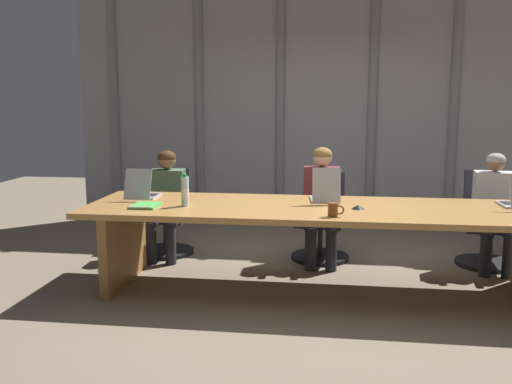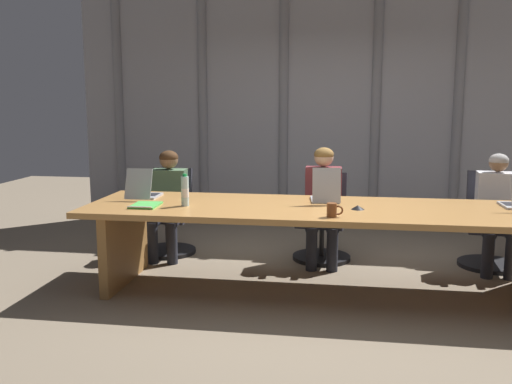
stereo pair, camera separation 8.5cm
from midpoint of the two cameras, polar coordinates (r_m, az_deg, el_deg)
name	(u,v)px [view 2 (the right image)]	position (r m, az deg, el deg)	size (l,w,h in m)	color
ground_plane	(319,291)	(4.96, 6.96, -10.05)	(13.02, 13.02, 0.00)	#7F705B
conference_table	(320,223)	(4.79, 7.10, -3.18)	(4.02, 1.13, 0.75)	#B77F42
curtain_backdrop	(329,107)	(7.21, 7.84, 8.62)	(6.51, 0.17, 3.11)	#9999A0
laptop_left_end	(144,192)	(5.24, -10.93, 0.00)	(0.25, 0.41, 0.29)	#A8ADB7
laptop_left_mid	(325,195)	(4.99, 7.57, -0.31)	(0.28, 0.40, 0.32)	#A8ADB7
office_chair_left_end	(169,222)	(6.15, -8.51, -3.00)	(0.60, 0.60, 0.90)	#2D2D38
office_chair_left_mid	(323,227)	(5.88, 7.24, -3.58)	(0.60, 0.60, 0.89)	#2D2D38
office_chair_center	(490,232)	(6.07, 23.15, -3.74)	(0.60, 0.60, 0.93)	#2D2D38
person_left_end	(168,197)	(5.93, -8.60, -0.52)	(0.40, 0.57, 1.12)	#4C6B4C
person_left_mid	(323,199)	(5.66, 7.29, -0.67)	(0.38, 0.55, 1.17)	brown
person_center	(497,206)	(5.87, 23.81, -1.33)	(0.42, 0.57, 1.13)	silver
water_bottle_primary	(185,191)	(4.78, -6.76, 0.08)	(0.07, 0.07, 0.28)	silver
coffee_mug_near	(332,210)	(4.35, 8.37, -1.84)	(0.13, 0.08, 0.11)	brown
conference_mic_left_side	(358,207)	(4.70, 10.87, -1.55)	(0.11, 0.11, 0.04)	black
spiral_notepad	(145,205)	(4.84, -10.74, -1.33)	(0.23, 0.31, 0.03)	#4CB74C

